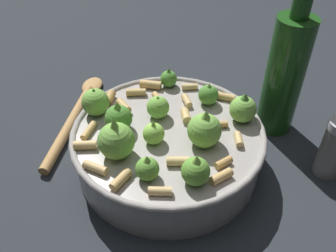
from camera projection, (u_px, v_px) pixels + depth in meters
name	position (u px, v px, depth m)	size (l,w,h in m)	color
ground_plane	(168.00, 163.00, 0.54)	(2.40, 2.40, 0.00)	#23282D
cooking_pan	(167.00, 143.00, 0.51)	(0.27, 0.27, 0.12)	#9E9993
pepper_shaker	(334.00, 148.00, 0.50)	(0.04, 0.04, 0.09)	gray
olive_oil_bottle	(285.00, 74.00, 0.54)	(0.06, 0.06, 0.24)	#1E4C19
wooden_spoon	(77.00, 112.00, 0.62)	(0.22, 0.16, 0.02)	#B2844C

